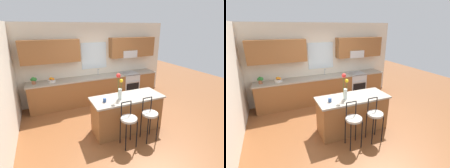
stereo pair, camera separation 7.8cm
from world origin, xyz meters
TOP-DOWN VIEW (x-y plane):
  - ground_plane at (0.00, 0.00)m, footprint 14.00×14.00m
  - wall_left at (-2.56, 0.30)m, footprint 0.12×4.60m
  - back_wall_assembly at (0.02, 1.98)m, footprint 5.60×0.50m
  - counter_run at (0.00, 1.70)m, footprint 4.56×0.64m
  - sink_faucet at (0.09, 1.84)m, footprint 0.02×0.13m
  - oven_range at (1.26, 1.68)m, footprint 0.60×0.64m
  - kitchen_island at (0.11, -0.27)m, footprint 1.81×0.73m
  - bar_stool_near at (-0.16, -0.85)m, footprint 0.36×0.36m
  - bar_stool_middle at (0.39, -0.85)m, footprint 0.36×0.36m
  - flower_vase at (-0.13, -0.32)m, footprint 0.17×0.10m
  - mug_ceramic at (-0.51, -0.32)m, footprint 0.08×0.08m
  - fruit_bowl_oranges at (-1.51, 1.70)m, footprint 0.24×0.24m
  - potted_plant_small at (-2.02, 1.70)m, footprint 0.18×0.12m

SIDE VIEW (x-z plane):
  - ground_plane at x=0.00m, z-range 0.00..0.00m
  - oven_range at x=1.26m, z-range 0.00..0.92m
  - kitchen_island at x=0.11m, z-range 0.00..0.92m
  - counter_run at x=0.00m, z-range 0.01..0.93m
  - bar_stool_near at x=-0.16m, z-range 0.11..1.16m
  - bar_stool_middle at x=0.39m, z-range 0.11..1.16m
  - mug_ceramic at x=-0.51m, z-range 0.92..1.01m
  - fruit_bowl_oranges at x=-1.51m, z-range 0.89..1.05m
  - potted_plant_small at x=-2.02m, z-range 0.94..1.16m
  - sink_faucet at x=0.09m, z-range 0.95..1.18m
  - flower_vase at x=-0.13m, z-range 0.91..1.55m
  - wall_left at x=-2.56m, z-range 0.00..2.70m
  - back_wall_assembly at x=0.02m, z-range 0.16..2.86m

